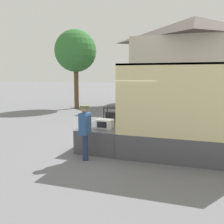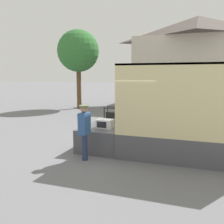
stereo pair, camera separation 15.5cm
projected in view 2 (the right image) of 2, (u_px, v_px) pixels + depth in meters
The scene contains 7 objects.
ground_plane at pixel (126, 149), 9.08m from camera, with size 160.00×160.00×0.00m, color slate.
tailgate_deck at pixel (106, 136), 9.27m from camera, with size 1.50×2.33×0.81m, color #4C4C51.
microwave at pixel (105, 124), 8.75m from camera, with size 0.55×0.42×0.31m.
portable_generator at pixel (115, 117), 9.67m from camera, with size 0.71×0.42×0.62m.
worker_person at pixel (84, 127), 7.71m from camera, with size 0.31×0.44×1.74m.
house_backdrop at pixel (196, 61), 20.99m from camera, with size 9.76×7.89×7.51m.
street_tree at pixel (78, 51), 19.60m from camera, with size 3.28×3.28×6.20m.
Camera 2 is at (2.44, -8.46, 2.65)m, focal length 40.00 mm.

